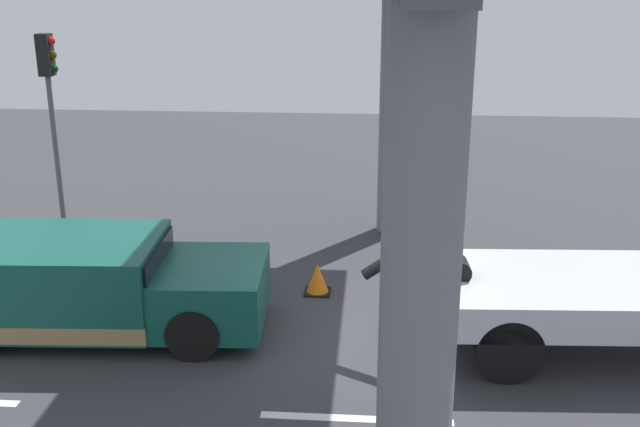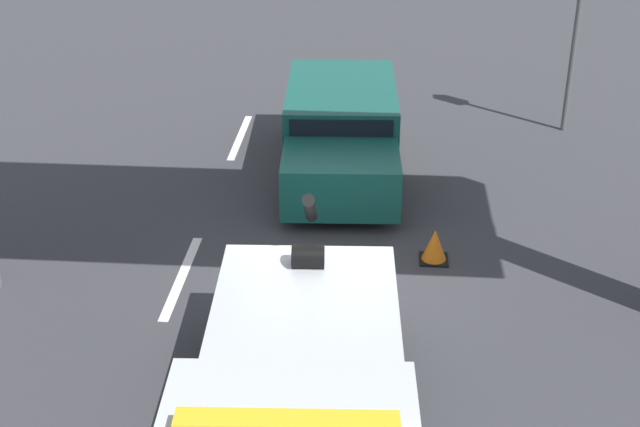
% 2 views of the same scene
% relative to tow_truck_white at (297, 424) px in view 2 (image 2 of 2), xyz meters
% --- Properties ---
extents(ground_plane, '(60.00, 40.00, 0.10)m').
position_rel_tow_truck_white_xyz_m(ground_plane, '(-4.81, -0.04, -1.25)').
color(ground_plane, '#38383D').
extents(lane_stripe_west, '(2.60, 0.16, 0.01)m').
position_rel_tow_truck_white_xyz_m(lane_stripe_west, '(-10.81, -2.37, -1.20)').
color(lane_stripe_west, silver).
rests_on(lane_stripe_west, ground).
extents(lane_stripe_mid, '(2.60, 0.16, 0.01)m').
position_rel_tow_truck_white_xyz_m(lane_stripe_mid, '(-4.81, -2.37, -1.20)').
color(lane_stripe_mid, silver).
rests_on(lane_stripe_mid, ground).
extents(tow_truck_white, '(7.31, 2.69, 2.46)m').
position_rel_tow_truck_white_xyz_m(tow_truck_white, '(0.00, 0.00, 0.00)').
color(tow_truck_white, silver).
rests_on(tow_truck_white, ground).
extents(towed_van_green, '(5.30, 2.44, 1.58)m').
position_rel_tow_truck_white_xyz_m(towed_van_green, '(-9.28, -0.05, -0.42)').
color(towed_van_green, '#145147').
rests_on(towed_van_green, ground).
extents(traffic_cone_orange, '(0.48, 0.48, 0.57)m').
position_rel_tow_truck_white_xyz_m(traffic_cone_orange, '(-5.66, 1.71, -0.93)').
color(traffic_cone_orange, orange).
rests_on(traffic_cone_orange, ground).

